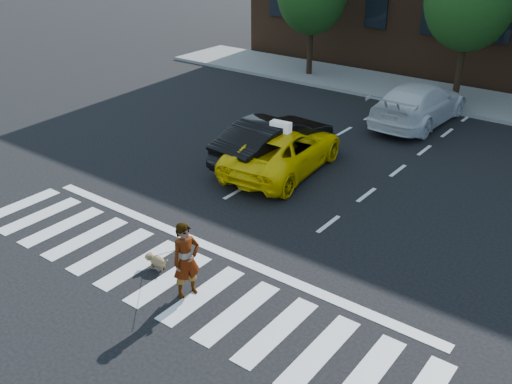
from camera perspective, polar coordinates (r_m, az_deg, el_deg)
ground at (r=13.33m, az=-8.64°, el=-8.60°), size 120.00×120.00×0.00m
crosswalk at (r=13.32m, az=-8.65°, el=-8.58°), size 13.00×2.40×0.01m
stop_line at (r=14.28m, az=-4.10°, el=-5.72°), size 12.00×0.30×0.01m
sidewalk_far at (r=27.25m, az=18.57°, el=9.00°), size 30.00×4.00×0.15m
taxi at (r=18.28m, az=2.80°, el=4.20°), size 2.81×5.19×1.38m
black_sedan at (r=18.81m, az=1.85°, el=5.16°), size 1.93×4.82×1.56m
white_suv at (r=23.45m, az=16.02°, el=8.52°), size 2.37×5.54×1.59m
woman at (r=12.32m, az=-6.99°, el=-6.79°), size 0.60×0.74×1.75m
dog at (r=13.64m, az=-9.99°, el=-6.75°), size 0.64×0.34×0.37m
taxi_sign at (r=17.82m, az=2.49°, el=6.55°), size 0.68×0.35×0.32m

